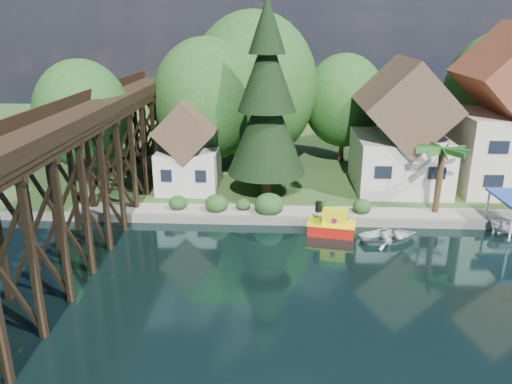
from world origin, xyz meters
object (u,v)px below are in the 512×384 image
Objects in this scene: house_center at (510,120)px; tugboat at (332,225)px; house_left at (401,135)px; palm_tree at (442,152)px; boat_white_a at (389,235)px; conifer at (267,104)px; trestle_bridge at (87,163)px; shed at (188,151)px.

tugboat is (-15.50, -10.05, -5.70)m from house_center.
house_center reaches higher than tugboat.
house_left is 9.10m from house_center.
palm_tree is 1.33× the size of boat_white_a.
conifer is 13.93m from boat_white_a.
house_center is 19.33m from tugboat.
palm_tree is at bearing 10.62° from trestle_bridge.
house_left reaches higher than trestle_bridge.
palm_tree is (12.95, -3.49, -2.88)m from conifer.
trestle_bridge is 14.45m from conifer.
boat_white_a is at bearing -136.75° from house_center.
house_center is at bearing 3.18° from house_left.
shed is at bearing 43.91° from boat_white_a.
tugboat is 0.88× the size of boat_white_a.
palm_tree is (19.59, -4.72, 1.37)m from shed.
trestle_bridge reaches higher than palm_tree.
boat_white_a is (-4.26, -4.26, -4.78)m from palm_tree.
palm_tree is 9.83m from tugboat.
conifer is (6.64, -1.22, 4.25)m from shed.
tugboat is at bearing 4.44° from trestle_bridge.
trestle_bridge is 33.96m from house_center.
trestle_bridge is 10.91× the size of boat_white_a.
conifer is 11.15m from tugboat.
conifer is at bearing -171.00° from house_center.
trestle_bridge is 5.63× the size of shed.
trestle_bridge is 25.42m from house_left.
boat_white_a is (15.33, -8.98, -3.41)m from shed.
tugboat is at bearing -34.98° from shed.
palm_tree is at bearing 22.35° from tugboat.
palm_tree is (1.59, -6.22, 0.06)m from house_left.
tugboat is at bearing -54.55° from conifer.
trestle_bridge is at bearing 75.26° from boat_white_a.
conifer is 3.89× the size of boat_white_a.
trestle_bridge is 17.18m from tugboat.
house_center is (9.00, 0.50, 1.28)m from house_left.
boat_white_a is (-2.67, -10.48, -4.72)m from house_left.
palm_tree is at bearing -75.67° from house_left.
house_center is 1.77× the size of shed.
palm_tree is (-7.41, -6.72, -1.22)m from house_center.
house_left is at bearing 25.21° from trestle_bridge.
house_left is at bearing 104.33° from palm_tree.
shed is 14.37m from tugboat.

